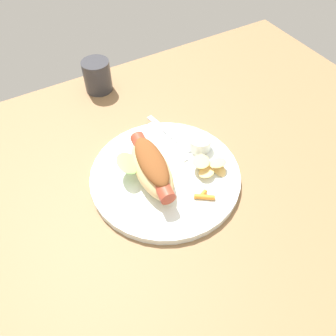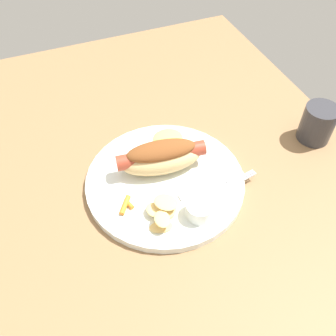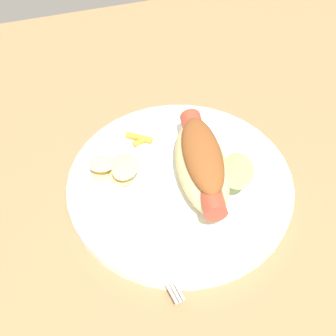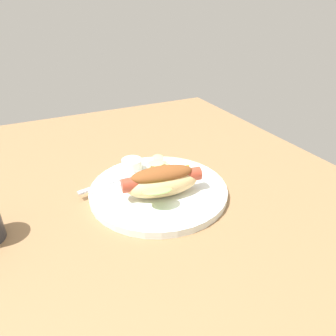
% 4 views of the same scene
% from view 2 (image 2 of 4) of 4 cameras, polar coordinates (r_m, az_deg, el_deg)
% --- Properties ---
extents(ground_plane, '(1.20, 0.90, 0.02)m').
position_cam_2_polar(ground_plane, '(0.72, -1.59, -4.96)').
color(ground_plane, olive).
extents(plate, '(0.31, 0.31, 0.02)m').
position_cam_2_polar(plate, '(0.72, -0.46, -2.04)').
color(plate, white).
rests_on(plate, ground_plane).
extents(hot_dog, '(0.11, 0.17, 0.06)m').
position_cam_2_polar(hot_dog, '(0.71, -1.02, 1.84)').
color(hot_dog, '#DBB77A').
rests_on(hot_dog, plate).
extents(sauce_ramekin, '(0.05, 0.05, 0.03)m').
position_cam_2_polar(sauce_ramekin, '(0.66, 4.84, -6.40)').
color(sauce_ramekin, white).
rests_on(sauce_ramekin, plate).
extents(fork, '(0.04, 0.15, 0.00)m').
position_cam_2_polar(fork, '(0.71, 8.48, -3.12)').
color(fork, silver).
rests_on(fork, plate).
extents(knife, '(0.02, 0.14, 0.00)m').
position_cam_2_polar(knife, '(0.71, 6.79, -2.60)').
color(knife, silver).
rests_on(knife, plate).
extents(chips_pile, '(0.08, 0.07, 0.03)m').
position_cam_2_polar(chips_pile, '(0.65, -0.99, -6.93)').
color(chips_pile, '#E1BE71').
rests_on(chips_pile, plate).
extents(carrot_garnish, '(0.04, 0.03, 0.01)m').
position_cam_2_polar(carrot_garnish, '(0.68, -6.43, -5.65)').
color(carrot_garnish, orange).
rests_on(carrot_garnish, plate).
extents(drinking_cup, '(0.07, 0.07, 0.08)m').
position_cam_2_polar(drinking_cup, '(0.85, 21.97, 6.35)').
color(drinking_cup, '#333338').
rests_on(drinking_cup, ground_plane).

